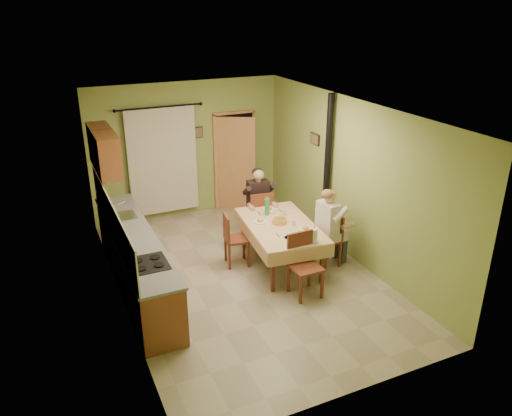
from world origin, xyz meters
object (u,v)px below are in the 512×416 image
dining_table (280,244)px  man_right (329,219)px  chair_far (259,225)px  chair_near (305,278)px  stove_flue (326,190)px  chair_left (236,249)px  chair_right (328,250)px  man_far (259,196)px

dining_table → man_right: size_ratio=1.43×
chair_far → man_right: (0.64, -1.42, 0.59)m
chair_far → chair_near: same height
chair_far → stove_flue: (1.11, -0.56, 0.73)m
chair_far → stove_flue: 1.44m
chair_near → man_right: man_right is taller
man_right → stove_flue: stove_flue is taller
chair_far → chair_left: chair_far is taller
chair_left → stove_flue: 2.02m
chair_left → man_right: (1.41, -0.70, 0.59)m
chair_right → stove_flue: size_ratio=0.33×
stove_flue → man_right: bearing=-118.4°
dining_table → chair_near: (-0.10, -1.03, -0.09)m
chair_left → man_right: man_right is taller
chair_right → man_right: 0.59m
chair_far → chair_left: 1.06m
dining_table → chair_right: size_ratio=2.14×
chair_far → man_right: 1.66m
dining_table → chair_left: (-0.70, 0.31, -0.09)m
chair_near → stove_flue: stove_flue is taller
man_right → dining_table: bearing=55.4°
chair_left → man_right: size_ratio=0.68×
chair_far → chair_right: 1.56m
chair_near → man_right: size_ratio=0.72×
stove_flue → chair_right: bearing=-117.9°
man_far → dining_table: bearing=-87.9°
chair_near → stove_flue: bearing=-131.3°
chair_right → stove_flue: (0.45, 0.85, 0.74)m
chair_near → chair_left: chair_near is taller
chair_far → man_far: bearing=90.0°
chair_left → chair_far: bearing=142.7°
man_far → man_right: bearing=-59.7°
chair_right → man_right: size_ratio=0.67×
chair_far → man_far: size_ratio=0.72×
chair_right → dining_table: bearing=55.9°
chair_near → stove_flue: 2.10m
man_far → stove_flue: (1.10, -0.58, 0.15)m
dining_table → man_far: 1.17m
man_far → chair_right: bearing=-59.3°
dining_table → chair_left: chair_left is taller
chair_left → stove_flue: size_ratio=0.34×
chair_right → man_far: size_ratio=0.67×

